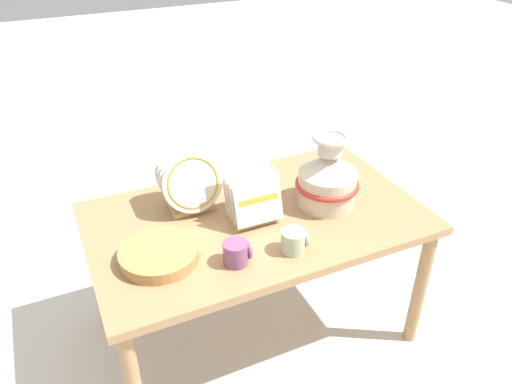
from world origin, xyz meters
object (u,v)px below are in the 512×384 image
dish_rack_square_plates (252,200)px  mug_plum_glaze (237,253)px  ceramic_vase (328,177)px  wicker_charger_stack (159,254)px  dish_rack_round_plates (190,183)px  mug_sage_glaze (294,241)px

dish_rack_square_plates → mug_plum_glaze: bearing=-125.5°
ceramic_vase → wicker_charger_stack: ceramic_vase is taller
wicker_charger_stack → dish_rack_round_plates: bearing=51.9°
mug_sage_glaze → mug_plum_glaze: same height
dish_rack_square_plates → wicker_charger_stack: dish_rack_square_plates is taller
dish_rack_round_plates → ceramic_vase: bearing=-21.0°
ceramic_vase → mug_plum_glaze: bearing=-157.8°
ceramic_vase → dish_rack_round_plates: size_ratio=1.20×
mug_plum_glaze → ceramic_vase: bearing=22.2°
dish_rack_round_plates → wicker_charger_stack: size_ratio=0.92×
wicker_charger_stack → mug_plum_glaze: bearing=-27.9°
dish_rack_square_plates → dish_rack_round_plates: bearing=139.0°
dish_rack_round_plates → wicker_charger_stack: dish_rack_round_plates is taller
wicker_charger_stack → mug_plum_glaze: 0.28m
mug_sage_glaze → mug_plum_glaze: 0.21m
mug_plum_glaze → mug_sage_glaze: bearing=-6.5°
ceramic_vase → dish_rack_round_plates: 0.55m
ceramic_vase → dish_rack_square_plates: (-0.32, 0.03, -0.04)m
dish_rack_round_plates → mug_plum_glaze: bearing=-84.8°
ceramic_vase → mug_plum_glaze: size_ratio=3.21×
dish_rack_square_plates → mug_plum_glaze: (-0.16, -0.22, -0.04)m
dish_rack_square_plates → wicker_charger_stack: size_ratio=0.75×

